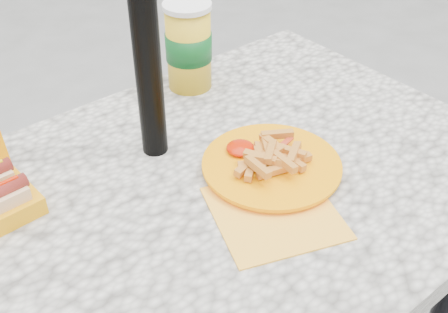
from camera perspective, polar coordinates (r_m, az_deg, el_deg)
picnic_table at (r=1.09m, az=-1.85°, el=-7.69°), size 1.20×0.80×0.75m
fries_plate at (r=1.05m, az=4.78°, el=-1.09°), size 0.34×0.35×0.05m
soda_cup at (r=1.29m, az=-3.61°, el=11.14°), size 0.11×0.11×0.20m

